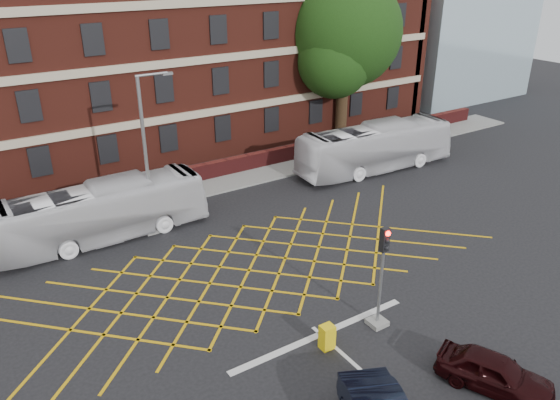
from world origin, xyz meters
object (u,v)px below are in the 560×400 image
bus_left (102,212)px  car_maroon (495,373)px  traffic_light_near (380,287)px  utility_cabinet (327,337)px  bus_right (375,147)px  deciduous_tree (344,40)px  street_lamp (150,182)px

bus_left → car_maroon: (7.77, -17.59, -0.83)m
traffic_light_near → utility_cabinet: (-2.51, -0.02, -1.28)m
bus_right → traffic_light_near: (-11.22, -12.72, 0.20)m
bus_right → deciduous_tree: 9.52m
deciduous_tree → traffic_light_near: bearing=-125.2°
deciduous_tree → traffic_light_near: deciduous_tree is taller
bus_left → street_lamp: (2.45, -0.52, 1.27)m
bus_left → car_maroon: 19.24m
bus_left → utility_cabinet: bus_left is taller
bus_left → traffic_light_near: size_ratio=2.48×
traffic_light_near → bus_left: bearing=117.9°
bus_right → utility_cabinet: bus_right is taller
bus_left → utility_cabinet: size_ratio=10.83×
bus_right → car_maroon: bus_right is taller
deciduous_tree → street_lamp: deciduous_tree is taller
deciduous_tree → street_lamp: 20.26m
car_maroon → deciduous_tree: (12.98, 24.39, 6.79)m
bus_right → utility_cabinet: size_ratio=11.47×
bus_right → deciduous_tree: size_ratio=0.92×
bus_right → street_lamp: street_lamp is taller
car_maroon → traffic_light_near: (-0.92, 4.67, 1.12)m
car_maroon → utility_cabinet: bearing=102.6°
deciduous_tree → utility_cabinet: 26.59m
traffic_light_near → utility_cabinet: traffic_light_near is taller
car_maroon → street_lamp: size_ratio=0.46×
traffic_light_near → street_lamp: street_lamp is taller
car_maroon → deciduous_tree: size_ratio=0.31×
deciduous_tree → bus_right: bearing=-110.9°
bus_right → traffic_light_near: 16.96m
bus_left → traffic_light_near: bearing=-152.5°
utility_cabinet → traffic_light_near: bearing=0.5°
bus_left → bus_right: size_ratio=0.94×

